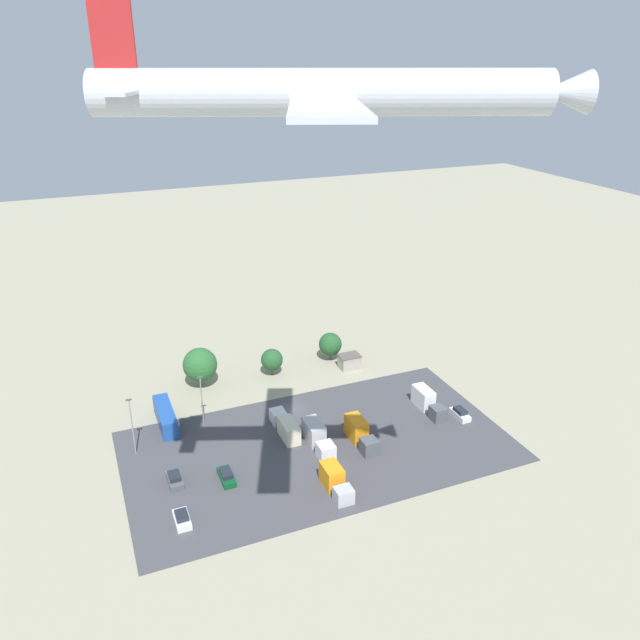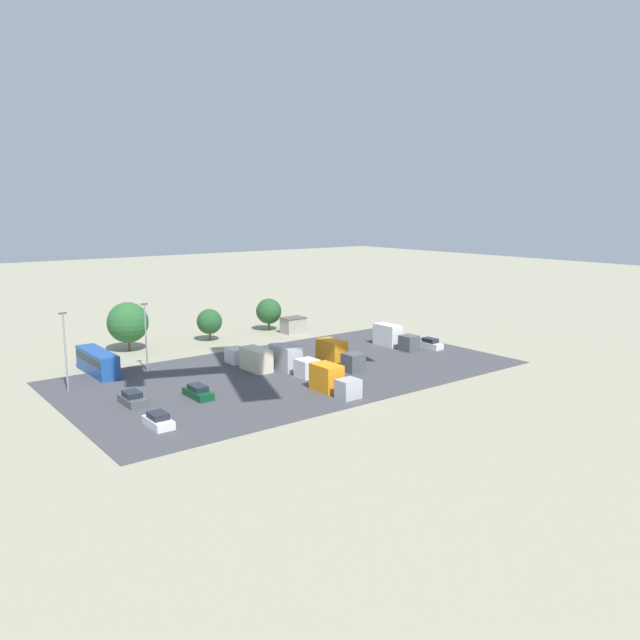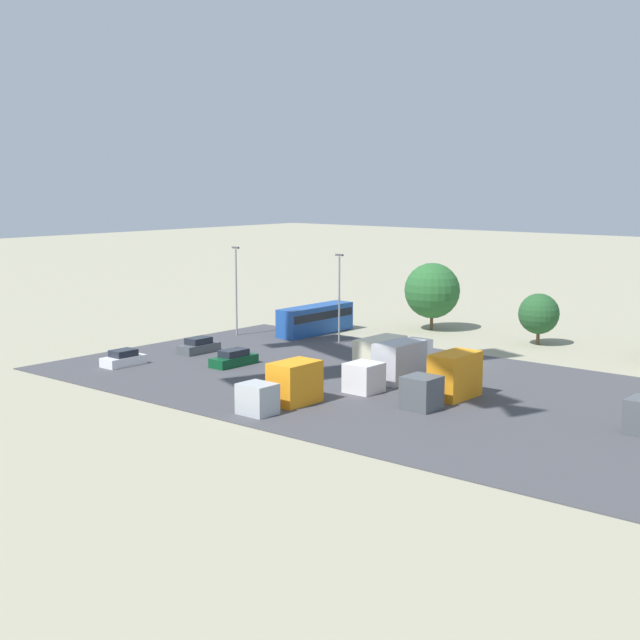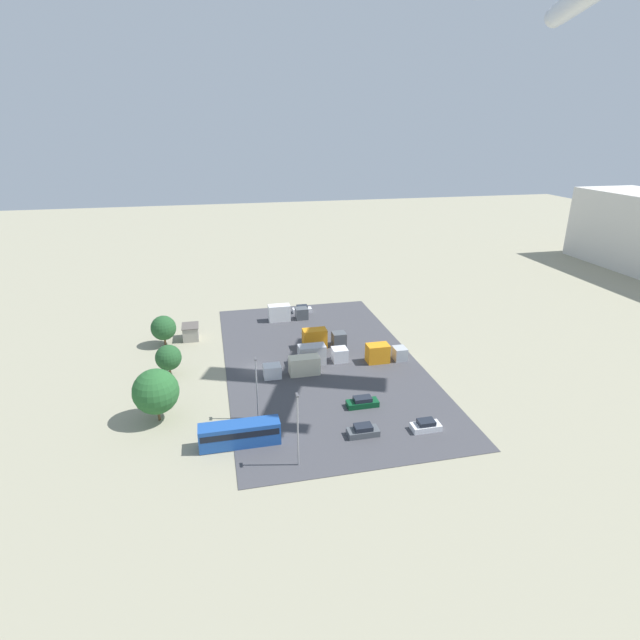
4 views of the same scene
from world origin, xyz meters
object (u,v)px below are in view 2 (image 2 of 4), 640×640
at_px(parked_truck_3, 393,337).
at_px(parked_truck_4, 291,360).
at_px(parked_truck_0, 338,355).
at_px(parked_truck_2, 333,381).
at_px(bus, 97,361).
at_px(parked_car_3, 158,421).
at_px(parked_car_0, 430,344).
at_px(parked_car_2, 132,399).
at_px(parked_truck_1, 250,358).
at_px(parked_car_1, 198,392).
at_px(shed_building, 293,325).

relative_size(parked_truck_3, parked_truck_4, 0.97).
xyz_separation_m(parked_truck_0, parked_truck_2, (8.37, 9.25, -0.16)).
xyz_separation_m(bus, parked_truck_2, (-19.33, 26.30, -0.19)).
bearing_deg(bus, parked_truck_0, 148.38).
height_order(parked_car_3, parked_truck_0, parked_truck_0).
bearing_deg(parked_car_0, parked_car_2, -1.03).
bearing_deg(parked_truck_1, parked_car_0, -12.79).
relative_size(parked_truck_0, parked_truck_2, 1.14).
bearing_deg(parked_car_0, parked_car_1, 1.74).
bearing_deg(parked_car_2, parked_truck_2, -26.16).
relative_size(parked_car_3, parked_truck_1, 0.43).
bearing_deg(shed_building, parked_car_0, 112.40).
height_order(bus, parked_car_2, bus).
xyz_separation_m(parked_truck_1, parked_truck_4, (-3.50, 4.92, 0.15)).
height_order(parked_car_1, parked_car_3, parked_car_1).
height_order(shed_building, parked_car_1, shed_building).
distance_m(shed_building, parked_car_2, 44.77).
bearing_deg(parked_truck_4, parked_truck_3, -173.30).
distance_m(parked_truck_1, parked_truck_3, 25.35).
height_order(parked_car_1, parked_truck_1, parked_truck_1).
relative_size(parked_car_0, parked_car_3, 1.05).
bearing_deg(parked_truck_2, parked_car_2, -26.16).
distance_m(parked_car_1, parked_truck_3, 37.65).
bearing_deg(parked_truck_4, parked_car_2, 2.11).
xyz_separation_m(parked_car_2, parked_truck_2, (-20.82, 10.23, 0.85)).
distance_m(parked_car_2, parked_truck_1, 19.96).
height_order(parked_truck_0, parked_truck_1, parked_truck_0).
distance_m(parked_car_0, parked_truck_3, 5.87).
height_order(shed_building, parked_car_0, shed_building).
height_order(bus, parked_truck_3, parked_truck_3).
xyz_separation_m(parked_car_1, parked_truck_2, (-13.72, 8.11, 0.86)).
xyz_separation_m(parked_car_3, parked_truck_4, (-23.24, -9.50, 0.94)).
bearing_deg(parked_truck_0, parked_car_1, 2.95).
xyz_separation_m(shed_building, parked_truck_2, (17.68, 33.08, 0.15)).
bearing_deg(parked_truck_4, parked_car_3, 22.24).
height_order(parked_car_1, parked_truck_2, parked_truck_2).
xyz_separation_m(shed_building, parked_car_2, (38.50, 22.85, -0.70)).
xyz_separation_m(parked_car_0, parked_car_2, (48.27, -0.87, -0.04)).
distance_m(parked_car_1, parked_car_2, 7.41).
relative_size(parked_car_0, parked_truck_4, 0.49).
bearing_deg(parked_truck_0, bus, -31.62).
height_order(parked_car_3, parked_truck_4, parked_truck_4).
xyz_separation_m(parked_truck_0, parked_truck_1, (10.10, -6.74, -0.23)).
distance_m(shed_building, bus, 37.62).
relative_size(parked_car_2, parked_truck_3, 0.50).
bearing_deg(parked_truck_3, parked_car_3, 15.00).
bearing_deg(parked_car_1, parked_car_3, -139.80).
distance_m(parked_truck_2, parked_truck_4, 11.20).
xyz_separation_m(parked_car_1, parked_car_2, (7.10, -2.12, 0.01)).
bearing_deg(parked_car_2, parked_truck_3, 4.37).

